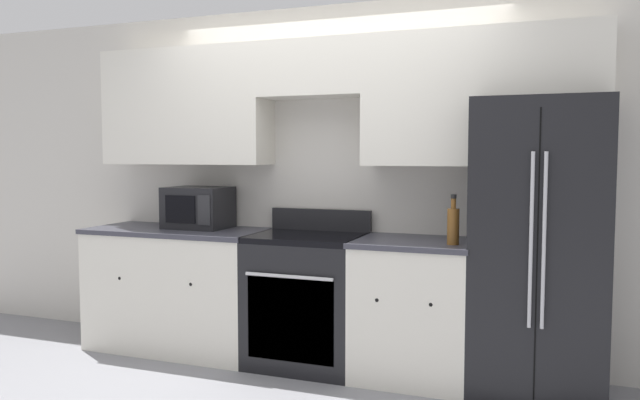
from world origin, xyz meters
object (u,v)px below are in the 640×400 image
object	(u,v)px
microwave	(198,207)
refrigerator	(539,247)
bottle	(453,225)
oven_range	(307,299)

from	to	relation	value
microwave	refrigerator	bearing A→B (deg)	-0.71
refrigerator	bottle	size ratio (longest dim) A/B	5.80
refrigerator	bottle	bearing A→B (deg)	-160.67
oven_range	bottle	xyz separation A→B (m)	(1.04, -0.12, 0.59)
oven_range	microwave	xyz separation A→B (m)	(-0.94, 0.09, 0.62)
microwave	bottle	size ratio (longest dim) A/B	1.46
oven_range	refrigerator	bearing A→B (deg)	2.29
bottle	refrigerator	bearing A→B (deg)	19.33
oven_range	refrigerator	world-z (taller)	refrigerator
oven_range	refrigerator	distance (m)	1.61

